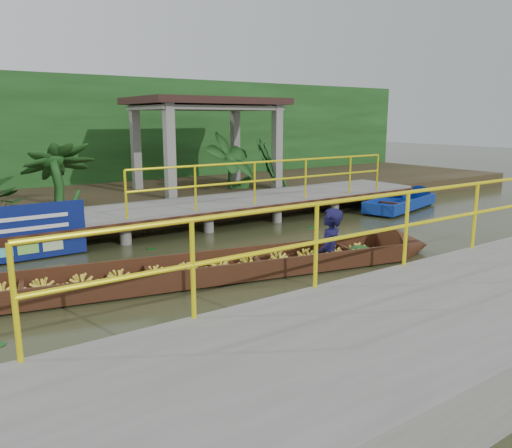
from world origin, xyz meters
TOP-DOWN VIEW (x-y plane):
  - ground at (0.00, 0.00)m, footprint 80.00×80.00m
  - land_strip at (0.00, 7.50)m, footprint 30.00×8.00m
  - far_dock at (0.02, 3.43)m, footprint 16.00×2.06m
  - near_dock at (1.00, -4.20)m, footprint 18.00×2.40m
  - pavilion at (3.00, 6.30)m, footprint 4.40×3.00m
  - foliage_backdrop at (0.00, 10.00)m, footprint 30.00×0.80m
  - vendor_boat at (-0.27, -0.40)m, footprint 9.20×2.79m
  - moored_blue_boat at (7.80, 2.29)m, footprint 3.58×1.77m
  - tropical_plants at (-1.75, 5.30)m, footprint 14.32×1.32m

SIDE VIEW (x-z plane):
  - ground at x=0.00m, z-range 0.00..0.00m
  - moored_blue_boat at x=7.80m, z-range -0.27..0.56m
  - land_strip at x=0.00m, z-range 0.00..0.45m
  - vendor_boat at x=-0.27m, z-range -0.85..1.43m
  - near_dock at x=1.00m, z-range -0.56..1.16m
  - far_dock at x=0.02m, z-range -0.35..1.30m
  - tropical_plants at x=-1.75m, z-range 0.45..2.09m
  - foliage_backdrop at x=0.00m, z-range 0.00..4.00m
  - pavilion at x=3.00m, z-range 1.32..4.32m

